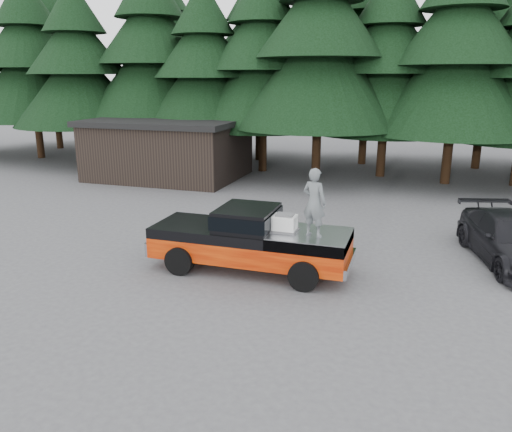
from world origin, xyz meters
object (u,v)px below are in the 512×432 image
(man_on_bed, at_px, (314,202))
(utility_building, at_px, (169,148))
(air_compressor, at_px, (285,224))
(pickup_truck, at_px, (250,249))
(parked_car, at_px, (512,239))

(man_on_bed, bearing_deg, utility_building, -29.97)
(air_compressor, relative_size, man_on_bed, 0.34)
(pickup_truck, xyz_separation_m, man_on_bed, (1.92, -0.22, 1.62))
(man_on_bed, distance_m, parked_car, 6.64)
(pickup_truck, relative_size, man_on_bed, 3.14)
(air_compressor, relative_size, parked_car, 0.13)
(pickup_truck, distance_m, utility_building, 15.12)
(man_on_bed, relative_size, parked_car, 0.37)
(parked_car, relative_size, utility_building, 0.61)
(air_compressor, height_order, parked_car, air_compressor)
(pickup_truck, xyz_separation_m, utility_building, (-8.98, 12.13, 1.00))
(pickup_truck, distance_m, parked_car, 8.09)
(pickup_truck, height_order, parked_car, parked_car)
(parked_car, xyz_separation_m, utility_building, (-16.45, 9.04, 0.92))
(air_compressor, distance_m, man_on_bed, 1.14)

